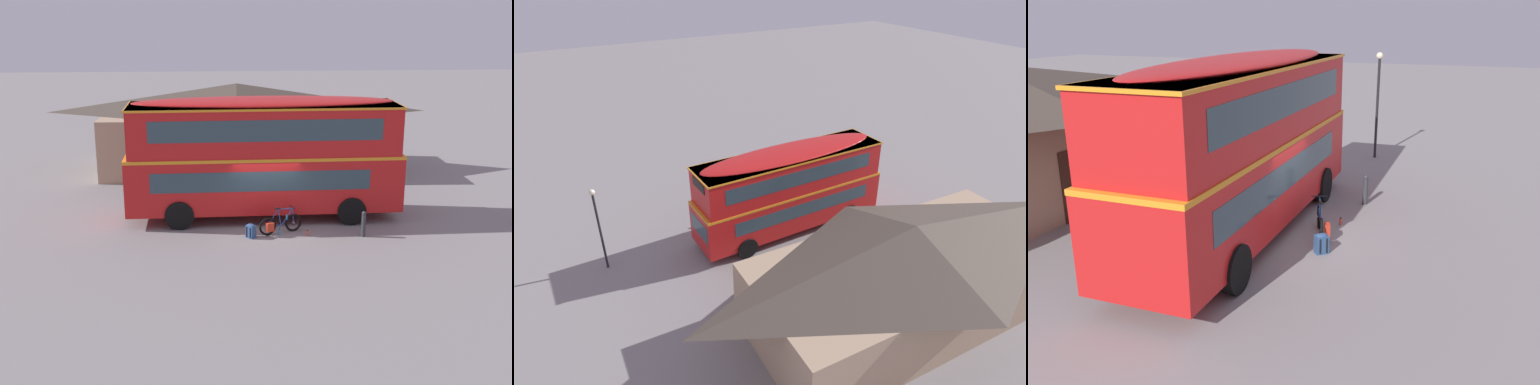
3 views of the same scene
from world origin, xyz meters
TOP-DOWN VIEW (x-y plane):
  - ground_plane at (0.00, 0.00)m, footprint 120.00×120.00m
  - double_decker_bus at (-0.01, 1.30)m, footprint 10.68×2.80m
  - touring_bicycle at (0.44, -0.67)m, footprint 1.66×0.84m
  - backpack_on_ground at (-0.64, -1.02)m, footprint 0.40×0.41m
  - water_bottle_blue_sports at (0.43, -0.83)m, footprint 0.08×0.08m
  - water_bottle_red_squeeze at (1.45, -0.94)m, footprint 0.08×0.08m
  - pub_building at (-0.79, 9.31)m, footprint 13.75×6.66m
  - kerb_bollard at (3.47, -1.16)m, footprint 0.16×0.16m

SIDE VIEW (x-z plane):
  - ground_plane at x=0.00m, z-range 0.00..0.00m
  - water_bottle_red_squeeze at x=1.45m, z-range -0.01..0.21m
  - water_bottle_blue_sports at x=0.43m, z-range -0.01..0.24m
  - backpack_on_ground at x=-0.64m, z-range 0.01..0.53m
  - touring_bicycle at x=0.44m, z-range -0.13..0.88m
  - kerb_bollard at x=3.47m, z-range 0.01..0.98m
  - pub_building at x=-0.79m, z-range 0.05..4.43m
  - double_decker_bus at x=-0.01m, z-range 0.25..5.04m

